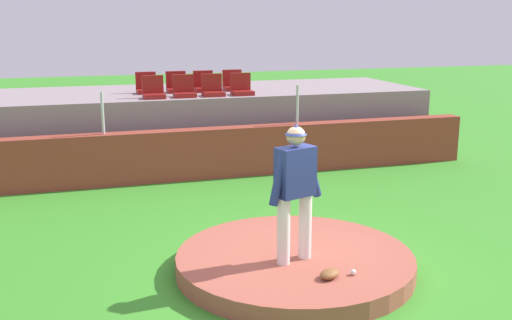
{
  "coord_description": "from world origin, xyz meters",
  "views": [
    {
      "loc": [
        -2.75,
        -7.25,
        3.4
      ],
      "look_at": [
        0.0,
        1.83,
        1.15
      ],
      "focal_mm": 42.41,
      "sensor_mm": 36.0,
      "label": 1
    }
  ],
  "objects_px": {
    "stadium_chair_4": "(146,87)",
    "stadium_chair_7": "(233,84)",
    "baseball": "(353,272)",
    "stadium_chair_1": "(184,90)",
    "stadium_chair_5": "(177,86)",
    "stadium_chair_0": "(153,91)",
    "stadium_chair_6": "(204,85)",
    "pitcher": "(295,183)",
    "stadium_chair_3": "(242,88)",
    "fielding_glove": "(329,274)",
    "stadium_chair_2": "(213,89)"
  },
  "relations": [
    {
      "from": "stadium_chair_3",
      "to": "pitcher",
      "type": "bearing_deg",
      "value": 80.35
    },
    {
      "from": "baseball",
      "to": "stadium_chair_4",
      "type": "distance_m",
      "value": 8.5
    },
    {
      "from": "pitcher",
      "to": "fielding_glove",
      "type": "relative_size",
      "value": 6.13
    },
    {
      "from": "fielding_glove",
      "to": "stadium_chair_1",
      "type": "xyz_separation_m",
      "value": [
        -0.46,
        7.32,
        1.47
      ]
    },
    {
      "from": "stadium_chair_7",
      "to": "baseball",
      "type": "bearing_deg",
      "value": 85.69
    },
    {
      "from": "pitcher",
      "to": "stadium_chair_3",
      "type": "height_order",
      "value": "stadium_chair_3"
    },
    {
      "from": "stadium_chair_1",
      "to": "fielding_glove",
      "type": "bearing_deg",
      "value": 93.56
    },
    {
      "from": "stadium_chair_3",
      "to": "stadium_chair_4",
      "type": "bearing_deg",
      "value": -23.87
    },
    {
      "from": "stadium_chair_7",
      "to": "stadium_chair_5",
      "type": "bearing_deg",
      "value": 0.42
    },
    {
      "from": "stadium_chair_0",
      "to": "stadium_chair_6",
      "type": "relative_size",
      "value": 1.0
    },
    {
      "from": "stadium_chair_5",
      "to": "baseball",
      "type": "bearing_deg",
      "value": 95.53
    },
    {
      "from": "pitcher",
      "to": "stadium_chair_4",
      "type": "height_order",
      "value": "stadium_chair_4"
    },
    {
      "from": "stadium_chair_6",
      "to": "baseball",
      "type": "bearing_deg",
      "value": 90.89
    },
    {
      "from": "stadium_chair_7",
      "to": "pitcher",
      "type": "bearing_deg",
      "value": 81.25
    },
    {
      "from": "baseball",
      "to": "stadium_chair_0",
      "type": "distance_m",
      "value": 7.59
    },
    {
      "from": "stadium_chair_2",
      "to": "stadium_chair_5",
      "type": "relative_size",
      "value": 1.0
    },
    {
      "from": "stadium_chair_3",
      "to": "fielding_glove",
      "type": "bearing_deg",
      "value": 82.92
    },
    {
      "from": "pitcher",
      "to": "fielding_glove",
      "type": "bearing_deg",
      "value": -89.33
    },
    {
      "from": "stadium_chair_4",
      "to": "stadium_chair_7",
      "type": "relative_size",
      "value": 1.0
    },
    {
      "from": "stadium_chair_6",
      "to": "stadium_chair_7",
      "type": "bearing_deg",
      "value": -176.86
    },
    {
      "from": "fielding_glove",
      "to": "stadium_chair_4",
      "type": "relative_size",
      "value": 0.6
    },
    {
      "from": "pitcher",
      "to": "stadium_chair_5",
      "type": "distance_m",
      "value": 7.59
    },
    {
      "from": "stadium_chair_4",
      "to": "stadium_chair_7",
      "type": "xyz_separation_m",
      "value": [
        2.14,
        0.0,
        0.0
      ]
    },
    {
      "from": "fielding_glove",
      "to": "stadium_chair_7",
      "type": "relative_size",
      "value": 0.6
    },
    {
      "from": "stadium_chair_1",
      "to": "stadium_chair_3",
      "type": "bearing_deg",
      "value": 179.26
    },
    {
      "from": "pitcher",
      "to": "stadium_chair_2",
      "type": "relative_size",
      "value": 3.68
    },
    {
      "from": "stadium_chair_4",
      "to": "stadium_chair_0",
      "type": "bearing_deg",
      "value": 92.81
    },
    {
      "from": "pitcher",
      "to": "stadium_chair_0",
      "type": "bearing_deg",
      "value": 79.74
    },
    {
      "from": "stadium_chair_2",
      "to": "stadium_chair_6",
      "type": "relative_size",
      "value": 1.0
    },
    {
      "from": "stadium_chair_4",
      "to": "stadium_chair_1",
      "type": "bearing_deg",
      "value": 129.17
    },
    {
      "from": "stadium_chair_1",
      "to": "stadium_chair_2",
      "type": "bearing_deg",
      "value": 179.31
    },
    {
      "from": "stadium_chair_0",
      "to": "stadium_chair_4",
      "type": "relative_size",
      "value": 1.0
    },
    {
      "from": "stadium_chair_3",
      "to": "stadium_chair_5",
      "type": "relative_size",
      "value": 1.0
    },
    {
      "from": "fielding_glove",
      "to": "stadium_chair_6",
      "type": "relative_size",
      "value": 0.6
    },
    {
      "from": "pitcher",
      "to": "stadium_chair_7",
      "type": "distance_m",
      "value": 7.68
    },
    {
      "from": "pitcher",
      "to": "stadium_chair_0",
      "type": "relative_size",
      "value": 3.68
    },
    {
      "from": "fielding_glove",
      "to": "stadium_chair_5",
      "type": "distance_m",
      "value": 8.37
    },
    {
      "from": "stadium_chair_5",
      "to": "stadium_chair_7",
      "type": "distance_m",
      "value": 1.42
    },
    {
      "from": "baseball",
      "to": "fielding_glove",
      "type": "height_order",
      "value": "fielding_glove"
    },
    {
      "from": "baseball",
      "to": "stadium_chair_4",
      "type": "relative_size",
      "value": 0.15
    },
    {
      "from": "stadium_chair_4",
      "to": "stadium_chair_7",
      "type": "height_order",
      "value": "same"
    },
    {
      "from": "stadium_chair_2",
      "to": "stadium_chair_5",
      "type": "xyz_separation_m",
      "value": [
        -0.68,
        0.91,
        0.0
      ]
    },
    {
      "from": "stadium_chair_4",
      "to": "stadium_chair_5",
      "type": "height_order",
      "value": "same"
    },
    {
      "from": "stadium_chair_0",
      "to": "stadium_chair_6",
      "type": "bearing_deg",
      "value": -146.34
    },
    {
      "from": "stadium_chair_7",
      "to": "stadium_chair_4",
      "type": "bearing_deg",
      "value": 0.05
    },
    {
      "from": "stadium_chair_3",
      "to": "stadium_chair_7",
      "type": "xyz_separation_m",
      "value": [
        0.04,
        0.93,
        0.0
      ]
    },
    {
      "from": "pitcher",
      "to": "stadium_chair_5",
      "type": "height_order",
      "value": "stadium_chair_5"
    },
    {
      "from": "pitcher",
      "to": "baseball",
      "type": "relative_size",
      "value": 24.84
    },
    {
      "from": "fielding_glove",
      "to": "stadium_chair_3",
      "type": "bearing_deg",
      "value": 47.73
    },
    {
      "from": "stadium_chair_1",
      "to": "stadium_chair_7",
      "type": "bearing_deg",
      "value": -146.76
    }
  ]
}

